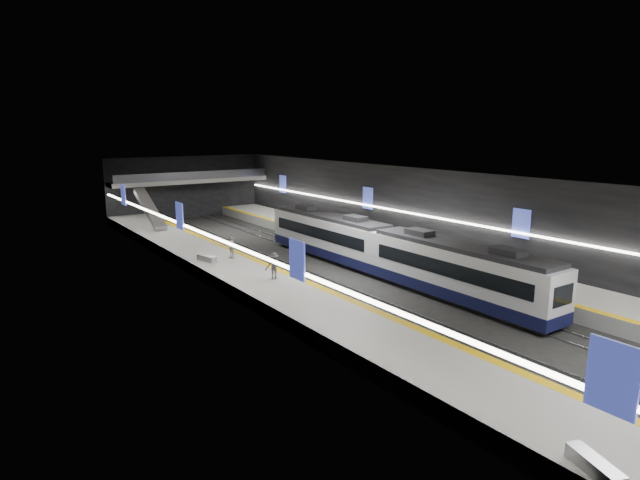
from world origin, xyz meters
TOP-DOWN VIEW (x-y plane):
  - ground at (0.00, 0.00)m, footprint 70.00×70.00m
  - ceiling at (0.00, 0.00)m, footprint 20.00×70.00m
  - wall_left at (-10.00, 0.00)m, footprint 0.04×70.00m
  - wall_right at (10.00, 0.00)m, footprint 0.04×70.00m
  - wall_back at (0.00, 35.00)m, footprint 20.00×0.04m
  - platform_left at (-7.50, 0.00)m, footprint 5.00×70.00m
  - tile_surface_left at (-7.50, 0.00)m, footprint 5.00×70.00m
  - tactile_strip_left at (-5.30, 0.00)m, footprint 0.60×70.00m
  - platform_right at (7.50, 0.00)m, footprint 5.00×70.00m
  - tile_surface_right at (7.50, 0.00)m, footprint 5.00×70.00m
  - tactile_strip_right at (5.30, 0.00)m, footprint 0.60×70.00m
  - rails at (-0.00, 0.00)m, footprint 6.52×70.00m
  - train at (2.50, -1.11)m, footprint 2.69×30.04m
  - ad_posters at (-0.00, 1.00)m, footprint 19.94×53.50m
  - cove_light_left at (-9.80, 0.00)m, footprint 0.25×68.60m
  - cove_light_right at (9.80, 0.00)m, footprint 0.25×68.60m
  - mezzanine_bridge at (0.00, 32.93)m, footprint 20.00×3.00m
  - escalator at (-7.50, 26.00)m, footprint 1.20×7.50m
  - bench_left_near at (-9.50, -24.60)m, footprint 1.23×2.10m
  - bench_left_far at (-8.70, 7.66)m, footprint 1.02×2.01m
  - bench_right_near at (8.93, -5.35)m, footprint 1.19×2.06m
  - bench_right_far at (9.23, 0.87)m, footprint 1.18×1.84m
  - passenger_right_b at (6.55, -8.94)m, footprint 1.15×1.12m
  - passenger_left_a at (-6.62, 7.46)m, footprint 0.75×1.16m
  - passenger_left_b at (-6.80, 0.11)m, footprint 1.40×1.13m

SIDE VIEW (x-z plane):
  - ground at x=0.00m, z-range 0.00..0.00m
  - rails at x=0.00m, z-range 0.00..0.12m
  - platform_left at x=-7.50m, z-range 0.00..1.00m
  - platform_right at x=7.50m, z-range 0.00..1.00m
  - tile_surface_left at x=-7.50m, z-range 1.00..1.02m
  - tile_surface_right at x=7.50m, z-range 1.00..1.02m
  - tactile_strip_left at x=-5.30m, z-range 1.01..1.03m
  - tactile_strip_right at x=5.30m, z-range 1.01..1.03m
  - bench_right_far at x=9.23m, z-range 1.00..1.44m
  - bench_left_far at x=-8.70m, z-range 1.00..1.47m
  - bench_right_near at x=8.93m, z-range 1.00..1.49m
  - bench_left_near at x=-9.50m, z-range 1.00..1.50m
  - passenger_left_a at x=-6.62m, z-range 1.00..2.83m
  - passenger_right_b at x=6.55m, z-range 1.00..2.86m
  - passenger_left_b at x=-6.80m, z-range 1.00..2.90m
  - train at x=2.50m, z-range 0.40..4.00m
  - escalator at x=-7.50m, z-range 0.94..4.86m
  - cove_light_left at x=-9.80m, z-range 3.74..3.86m
  - cove_light_right at x=9.80m, z-range 3.74..3.86m
  - wall_left at x=-10.00m, z-range 0.00..8.00m
  - wall_right at x=10.00m, z-range 0.00..8.00m
  - wall_back at x=0.00m, z-range 0.00..8.00m
  - ad_posters at x=0.00m, z-range 3.40..5.60m
  - mezzanine_bridge at x=0.00m, z-range 4.29..5.79m
  - ceiling at x=0.00m, z-range 7.98..8.02m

